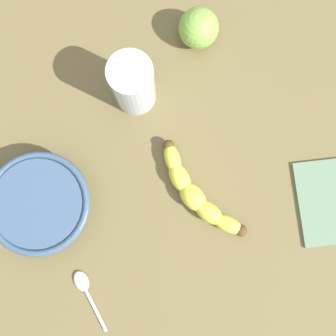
{
  "coord_description": "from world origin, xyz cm",
  "views": [
    {
      "loc": [
        -3.81,
        1.9,
        70.49
      ],
      "look_at": [
        2.63,
        -2.85,
        5.0
      ],
      "focal_mm": 40.64,
      "sensor_mm": 36.0,
      "label": 1
    }
  ],
  "objects_px": {
    "teaspoon": "(83,285)",
    "green_apple_fruit": "(199,28)",
    "smoothie_glass": "(133,85)",
    "ceramic_bowl": "(41,204)",
    "banana": "(196,194)"
  },
  "relations": [
    {
      "from": "teaspoon",
      "to": "green_apple_fruit",
      "type": "bearing_deg",
      "value": -52.5
    },
    {
      "from": "smoothie_glass",
      "to": "ceramic_bowl",
      "type": "height_order",
      "value": "smoothie_glass"
    },
    {
      "from": "banana",
      "to": "ceramic_bowl",
      "type": "xyz_separation_m",
      "value": [
        0.14,
        0.22,
        0.01
      ]
    },
    {
      "from": "ceramic_bowl",
      "to": "green_apple_fruit",
      "type": "bearing_deg",
      "value": -77.38
    },
    {
      "from": "smoothie_glass",
      "to": "banana",
      "type": "bearing_deg",
      "value": 174.17
    },
    {
      "from": "banana",
      "to": "green_apple_fruit",
      "type": "xyz_separation_m",
      "value": [
        0.23,
        -0.18,
        0.02
      ]
    },
    {
      "from": "banana",
      "to": "green_apple_fruit",
      "type": "relative_size",
      "value": 2.94
    },
    {
      "from": "banana",
      "to": "teaspoon",
      "type": "relative_size",
      "value": 1.88
    },
    {
      "from": "green_apple_fruit",
      "to": "ceramic_bowl",
      "type": "bearing_deg",
      "value": 102.62
    },
    {
      "from": "banana",
      "to": "green_apple_fruit",
      "type": "bearing_deg",
      "value": 138.94
    },
    {
      "from": "smoothie_glass",
      "to": "teaspoon",
      "type": "height_order",
      "value": "smoothie_glass"
    },
    {
      "from": "banana",
      "to": "ceramic_bowl",
      "type": "relative_size",
      "value": 1.22
    },
    {
      "from": "ceramic_bowl",
      "to": "banana",
      "type": "bearing_deg",
      "value": -122.83
    },
    {
      "from": "ceramic_bowl",
      "to": "green_apple_fruit",
      "type": "distance_m",
      "value": 0.41
    },
    {
      "from": "banana",
      "to": "teaspoon",
      "type": "xyz_separation_m",
      "value": [
        -0.01,
        0.25,
        -0.01
      ]
    }
  ]
}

